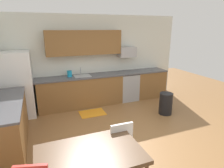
{
  "coord_description": "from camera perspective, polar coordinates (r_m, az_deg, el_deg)",
  "views": [
    {
      "loc": [
        -1.64,
        -3.13,
        2.31
      ],
      "look_at": [
        0.0,
        1.0,
        1.0
      ],
      "focal_mm": 30.62,
      "sensor_mm": 36.0,
      "label": 1
    }
  ],
  "objects": [
    {
      "name": "cabinet_run_back",
      "position": [
        5.86,
        -9.23,
        -2.33
      ],
      "size": [
        2.51,
        0.6,
        0.9
      ],
      "primitive_type": "cube",
      "color": "brown",
      "rests_on": "ground"
    },
    {
      "name": "trash_bin",
      "position": [
        5.51,
        15.74,
        -5.63
      ],
      "size": [
        0.36,
        0.36,
        0.6
      ],
      "primitive_type": "cylinder",
      "color": "black",
      "rests_on": "ground"
    },
    {
      "name": "dining_table",
      "position": [
        2.73,
        -6.6,
        -20.64
      ],
      "size": [
        1.4,
        0.9,
        0.73
      ],
      "color": "brown",
      "rests_on": "ground"
    },
    {
      "name": "ground_plane",
      "position": [
        4.22,
        5.23,
        -16.81
      ],
      "size": [
        12.0,
        12.0,
        0.0
      ],
      "primitive_type": "plane",
      "color": "olive"
    },
    {
      "name": "cabinet_run_left",
      "position": [
        4.4,
        -28.52,
        -10.73
      ],
      "size": [
        0.6,
        2.0,
        0.9
      ],
      "primitive_type": "cube",
      "color": "brown",
      "rests_on": "ground"
    },
    {
      "name": "sink_faucet",
      "position": [
        5.88,
        -9.32,
        3.72
      ],
      "size": [
        0.02,
        0.02,
        0.24
      ],
      "primitive_type": "cylinder",
      "color": "#B2B5BA",
      "rests_on": "countertop_back"
    },
    {
      "name": "wall_back",
      "position": [
        6.09,
        -5.78,
        7.25
      ],
      "size": [
        5.8,
        0.1,
        2.7
      ],
      "primitive_type": "cube",
      "color": "silver",
      "rests_on": "ground"
    },
    {
      "name": "microwave",
      "position": [
        6.2,
        4.41,
        9.52
      ],
      "size": [
        0.54,
        0.36,
        0.32
      ],
      "primitive_type": "cube",
      "color": "#9EA0A5"
    },
    {
      "name": "sink_basin",
      "position": [
        5.75,
        -8.85,
        1.8
      ],
      "size": [
        0.48,
        0.4,
        0.14
      ],
      "primitive_type": "cube",
      "color": "#A5A8AD",
      "rests_on": "countertop_back"
    },
    {
      "name": "refrigerator",
      "position": [
        5.57,
        -26.39,
        -0.33
      ],
      "size": [
        0.76,
        0.7,
        1.74
      ],
      "primitive_type": "cube",
      "color": "white",
      "rests_on": "ground"
    },
    {
      "name": "countertop_back",
      "position": [
        5.84,
        -4.71,
        2.59
      ],
      "size": [
        4.8,
        0.64,
        0.04
      ],
      "primitive_type": "cube",
      "color": "#4C4C51",
      "rests_on": "cabinet_run_back"
    },
    {
      "name": "countertop_left",
      "position": [
        4.22,
        -29.38,
        -5.0
      ],
      "size": [
        0.64,
        2.0,
        0.04
      ],
      "primitive_type": "cube",
      "color": "#4C4C51",
      "rests_on": "cabinet_run_left"
    },
    {
      "name": "kettle",
      "position": [
        5.7,
        -12.55,
        2.92
      ],
      "size": [
        0.14,
        0.14,
        0.2
      ],
      "primitive_type": "cylinder",
      "color": "#198CBF",
      "rests_on": "countertop_back"
    },
    {
      "name": "cabinet_run_back_right",
      "position": [
        6.74,
        10.86,
        0.07
      ],
      "size": [
        1.04,
        0.6,
        0.9
      ],
      "primitive_type": "cube",
      "color": "brown",
      "rests_on": "ground"
    },
    {
      "name": "upper_cabinets_back",
      "position": [
        5.74,
        -8.26,
        12.15
      ],
      "size": [
        2.2,
        0.34,
        0.7
      ],
      "primitive_type": "cube",
      "color": "brown"
    },
    {
      "name": "floor_mat",
      "position": [
        5.47,
        -5.88,
        -8.61
      ],
      "size": [
        0.7,
        0.5,
        0.01
      ],
      "primitive_type": "cube",
      "color": "orange",
      "rests_on": "ground"
    },
    {
      "name": "oven_range",
      "position": [
        6.35,
        4.59,
        -0.65
      ],
      "size": [
        0.6,
        0.6,
        0.91
      ],
      "color": "#999BA0",
      "rests_on": "ground"
    },
    {
      "name": "chair_near_table",
      "position": [
        3.18,
        3.73,
        -18.15
      ],
      "size": [
        0.41,
        0.41,
        0.85
      ],
      "color": "white",
      "rests_on": "ground"
    }
  ]
}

